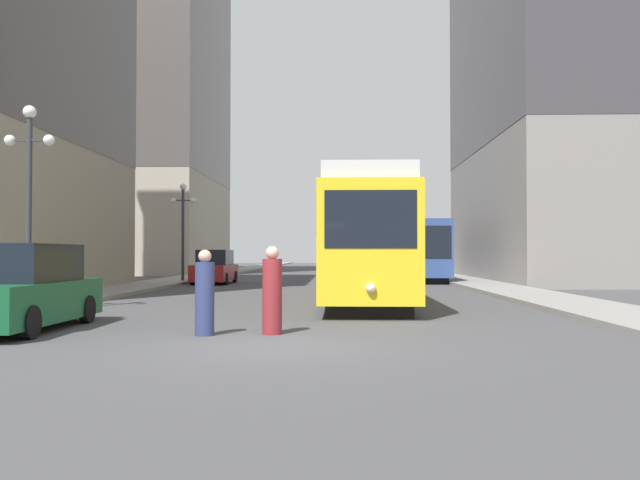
# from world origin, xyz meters

# --- Properties ---
(ground_plane) EXTENTS (200.00, 200.00, 0.00)m
(ground_plane) POSITION_xyz_m (0.00, 0.00, 0.00)
(ground_plane) COLOR #424244
(sidewalk_left) EXTENTS (2.72, 120.00, 0.15)m
(sidewalk_left) POSITION_xyz_m (-8.22, 40.00, 0.07)
(sidewalk_left) COLOR gray
(sidewalk_left) RESTS_ON ground
(sidewalk_right) EXTENTS (2.72, 120.00, 0.15)m
(sidewalk_right) POSITION_xyz_m (8.22, 40.00, 0.07)
(sidewalk_right) COLOR gray
(sidewalk_right) RESTS_ON ground
(streetcar) EXTENTS (2.71, 14.04, 3.89)m
(streetcar) POSITION_xyz_m (1.92, 11.14, 2.10)
(streetcar) COLOR black
(streetcar) RESTS_ON ground
(transit_bus) EXTENTS (2.83, 11.19, 3.45)m
(transit_bus) POSITION_xyz_m (5.91, 27.86, 1.95)
(transit_bus) COLOR black
(transit_bus) RESTS_ON ground
(parked_car_left_near) EXTENTS (1.90, 4.72, 1.82)m
(parked_car_left_near) POSITION_xyz_m (-5.57, 23.42, 0.84)
(parked_car_left_near) COLOR black
(parked_car_left_near) RESTS_ON ground
(parked_car_left_mid) EXTENTS (1.93, 4.64, 1.82)m
(parked_car_left_mid) POSITION_xyz_m (-5.57, 2.23, 0.84)
(parked_car_left_mid) COLOR black
(parked_car_left_mid) RESTS_ON ground
(pedestrian_crossing_near) EXTENTS (0.38, 0.38, 1.69)m
(pedestrian_crossing_near) POSITION_xyz_m (-1.52, 1.44, 0.79)
(pedestrian_crossing_near) COLOR navy
(pedestrian_crossing_near) RESTS_ON ground
(pedestrian_crossing_far) EXTENTS (0.40, 0.40, 1.77)m
(pedestrian_crossing_far) POSITION_xyz_m (-0.21, 1.68, 0.82)
(pedestrian_crossing_far) COLOR maroon
(pedestrian_crossing_far) RESTS_ON ground
(lamp_post_left_near) EXTENTS (1.41, 0.36, 5.58)m
(lamp_post_left_near) POSITION_xyz_m (-7.47, 6.37, 3.81)
(lamp_post_left_near) COLOR #333338
(lamp_post_left_near) RESTS_ON sidewalk_left
(lamp_post_left_far) EXTENTS (1.41, 0.36, 5.34)m
(lamp_post_left_far) POSITION_xyz_m (-7.47, 24.06, 3.67)
(lamp_post_left_far) COLOR #333338
(lamp_post_left_far) RESTS_ON sidewalk_left
(building_left_corner) EXTENTS (16.16, 17.90, 31.95)m
(building_left_corner) POSITION_xyz_m (-17.36, 43.24, 16.48)
(building_left_corner) COLOR #B2A893
(building_left_corner) RESTS_ON ground
(building_right_corner) EXTENTS (15.18, 20.36, 32.13)m
(building_right_corner) POSITION_xyz_m (16.87, 27.94, 16.57)
(building_right_corner) COLOR gray
(building_right_corner) RESTS_ON ground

